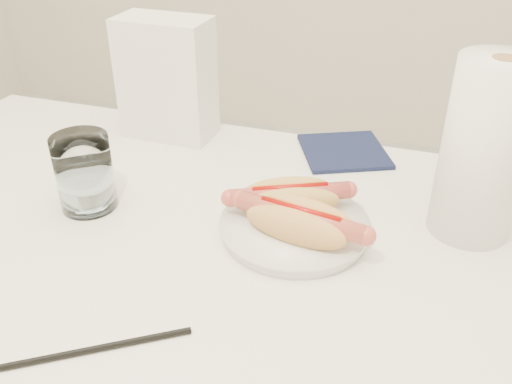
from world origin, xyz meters
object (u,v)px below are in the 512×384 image
(plate, at_px, (295,229))
(hotdog_right, at_px, (300,222))
(hotdog_left, at_px, (290,198))
(water_glass, at_px, (84,173))
(paper_towel_roll, at_px, (484,151))
(table, at_px, (188,286))
(napkin_box, at_px, (167,79))

(plate, height_order, hotdog_right, hotdog_right)
(hotdog_left, distance_m, water_glass, 0.30)
(hotdog_left, height_order, paper_towel_roll, paper_towel_roll)
(plate, height_order, hotdog_left, hotdog_left)
(table, xyz_separation_m, hotdog_left, (0.11, 0.11, 0.10))
(plate, distance_m, hotdog_left, 0.04)
(hotdog_right, distance_m, napkin_box, 0.42)
(water_glass, bearing_deg, plate, 4.87)
(plate, distance_m, hotdog_right, 0.04)
(hotdog_right, bearing_deg, hotdog_left, 128.24)
(water_glass, distance_m, napkin_box, 0.27)
(table, bearing_deg, hotdog_right, 23.24)
(napkin_box, bearing_deg, plate, -37.03)
(table, distance_m, water_glass, 0.23)
(plate, relative_size, napkin_box, 0.93)
(table, bearing_deg, paper_towel_roll, 26.10)
(hotdog_left, xyz_separation_m, napkin_box, (-0.29, 0.21, 0.07))
(paper_towel_roll, bearing_deg, table, -153.90)
(water_glass, bearing_deg, hotdog_right, 0.12)
(table, distance_m, hotdog_left, 0.19)
(plate, xyz_separation_m, napkin_box, (-0.30, 0.24, 0.10))
(hotdog_right, relative_size, paper_towel_roll, 0.73)
(table, relative_size, hotdog_right, 6.64)
(table, bearing_deg, plate, 34.04)
(paper_towel_roll, bearing_deg, plate, -158.91)
(plate, height_order, water_glass, water_glass)
(hotdog_right, bearing_deg, paper_towel_roll, 38.00)
(table, height_order, napkin_box, napkin_box)
(plate, bearing_deg, paper_towel_roll, 21.09)
(hotdog_left, height_order, water_glass, water_glass)
(table, relative_size, paper_towel_roll, 4.87)
(water_glass, relative_size, paper_towel_roll, 0.46)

